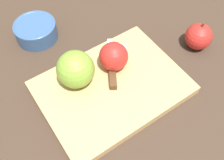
{
  "coord_description": "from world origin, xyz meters",
  "views": [
    {
      "loc": [
        -0.23,
        -0.25,
        0.54
      ],
      "look_at": [
        0.0,
        0.0,
        0.04
      ],
      "focal_mm": 42.0,
      "sensor_mm": 36.0,
      "label": 1
    }
  ],
  "objects_px": {
    "bowl": "(36,30)",
    "knife": "(112,73)",
    "apple_half_left": "(75,69)",
    "apple_half_right": "(113,57)",
    "apple_whole": "(198,37)"
  },
  "relations": [
    {
      "from": "knife",
      "to": "apple_whole",
      "type": "relative_size",
      "value": 1.62
    },
    {
      "from": "bowl",
      "to": "knife",
      "type": "bearing_deg",
      "value": -77.72
    },
    {
      "from": "knife",
      "to": "apple_whole",
      "type": "bearing_deg",
      "value": -66.68
    },
    {
      "from": "apple_half_right",
      "to": "bowl",
      "type": "xyz_separation_m",
      "value": [
        -0.08,
        0.23,
        -0.03
      ]
    },
    {
      "from": "bowl",
      "to": "apple_half_left",
      "type": "bearing_deg",
      "value": -95.08
    },
    {
      "from": "bowl",
      "to": "apple_whole",
      "type": "bearing_deg",
      "value": -46.77
    },
    {
      "from": "apple_half_right",
      "to": "knife",
      "type": "xyz_separation_m",
      "value": [
        -0.02,
        -0.02,
        -0.03
      ]
    },
    {
      "from": "knife",
      "to": "bowl",
      "type": "bearing_deg",
      "value": 51.24
    },
    {
      "from": "apple_half_left",
      "to": "apple_half_right",
      "type": "bearing_deg",
      "value": 114.14
    },
    {
      "from": "knife",
      "to": "apple_whole",
      "type": "xyz_separation_m",
      "value": [
        0.25,
        -0.07,
        0.01
      ]
    },
    {
      "from": "knife",
      "to": "bowl",
      "type": "height_order",
      "value": "bowl"
    },
    {
      "from": "apple_half_right",
      "to": "apple_whole",
      "type": "relative_size",
      "value": 0.85
    },
    {
      "from": "apple_half_left",
      "to": "apple_half_right",
      "type": "height_order",
      "value": "apple_half_left"
    },
    {
      "from": "apple_whole",
      "to": "bowl",
      "type": "bearing_deg",
      "value": 133.23
    },
    {
      "from": "apple_half_right",
      "to": "knife",
      "type": "bearing_deg",
      "value": 66.92
    }
  ]
}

